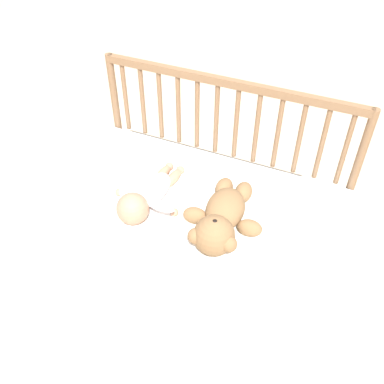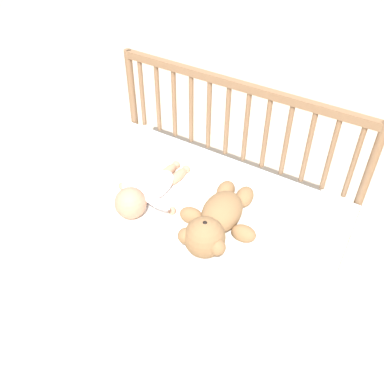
% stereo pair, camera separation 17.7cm
% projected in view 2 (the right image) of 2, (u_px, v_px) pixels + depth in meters
% --- Properties ---
extents(ground_plane, '(12.00, 12.00, 0.00)m').
position_uv_depth(ground_plane, '(194.00, 267.00, 2.13)').
color(ground_plane, '#C6B293').
extents(crib_mattress, '(1.24, 0.69, 0.45)m').
position_uv_depth(crib_mattress, '(194.00, 236.00, 1.98)').
color(crib_mattress, silver).
rests_on(crib_mattress, ground_plane).
extents(crib_rail, '(1.24, 0.04, 0.84)m').
position_uv_depth(crib_rail, '(236.00, 131.00, 1.96)').
color(crib_rail, brown).
rests_on(crib_rail, ground_plane).
extents(blanket, '(0.88, 0.55, 0.01)m').
position_uv_depth(blanket, '(188.00, 207.00, 1.79)').
color(blanket, white).
rests_on(blanket, crib_mattress).
extents(teddy_bear, '(0.33, 0.45, 0.16)m').
position_uv_depth(teddy_bear, '(216.00, 221.00, 1.65)').
color(teddy_bear, olive).
rests_on(teddy_bear, crib_mattress).
extents(baby, '(0.32, 0.43, 0.13)m').
position_uv_depth(baby, '(147.00, 192.00, 1.79)').
color(baby, white).
rests_on(baby, crib_mattress).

